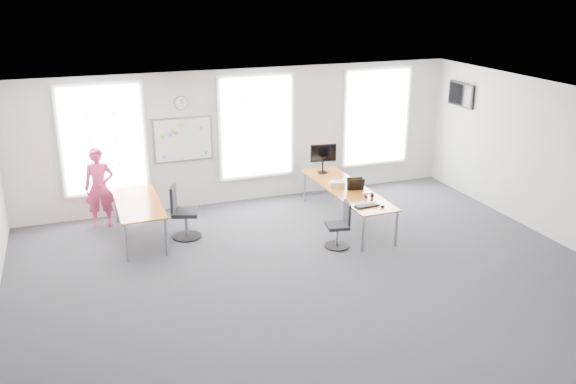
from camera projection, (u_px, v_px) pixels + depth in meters
name	position (u px, v px, depth m)	size (l,w,h in m)	color
floor	(310.00, 274.00, 10.51)	(10.00, 10.00, 0.00)	#2D2D33
ceiling	(312.00, 101.00, 9.52)	(10.00, 10.00, 0.00)	white
wall_back	(243.00, 136.00, 13.56)	(10.00, 10.00, 0.00)	silver
wall_front	(453.00, 308.00, 6.47)	(10.00, 10.00, 0.00)	silver
wall_right	(553.00, 162.00, 11.64)	(10.00, 10.00, 0.00)	silver
window_left	(103.00, 139.00, 12.49)	(1.60, 0.06, 2.20)	silver
window_mid	(256.00, 127.00, 13.57)	(1.60, 0.06, 2.20)	silver
window_right	(376.00, 117.00, 14.54)	(1.60, 0.06, 2.20)	silver
desk_right	(347.00, 190.00, 12.55)	(0.81, 3.05, 0.74)	#BA5A1C
desk_left	(138.00, 205.00, 11.73)	(0.83, 2.06, 0.75)	#BA5A1C
chair_right	(340.00, 228.00, 11.46)	(0.47, 0.47, 0.89)	black
chair_left	(183.00, 215.00, 11.86)	(0.62, 0.62, 1.08)	black
person	(100.00, 187.00, 12.32)	(0.60, 0.39, 1.65)	#D5356A
whiteboard	(183.00, 140.00, 13.08)	(1.20, 0.03, 0.90)	white
wall_clock	(181.00, 103.00, 12.82)	(0.30, 0.30, 0.04)	gray
tv	(461.00, 95.00, 14.02)	(0.06, 0.90, 0.55)	black
keyboard	(367.00, 206.00, 11.52)	(0.47, 0.17, 0.02)	black
mouse	(382.00, 206.00, 11.47)	(0.07, 0.11, 0.04)	black
lens_cap	(371.00, 200.00, 11.84)	(0.07, 0.07, 0.01)	black
headphones	(369.00, 196.00, 11.96)	(0.18, 0.10, 0.11)	black
laptop_sleeve	(356.00, 184.00, 12.36)	(0.34, 0.25, 0.26)	black
paper_stack	(337.00, 184.00, 12.63)	(0.30, 0.23, 0.10)	beige
monitor	(323.00, 156.00, 13.39)	(0.59, 0.24, 0.65)	black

